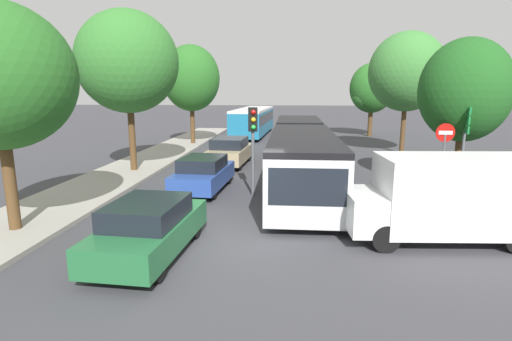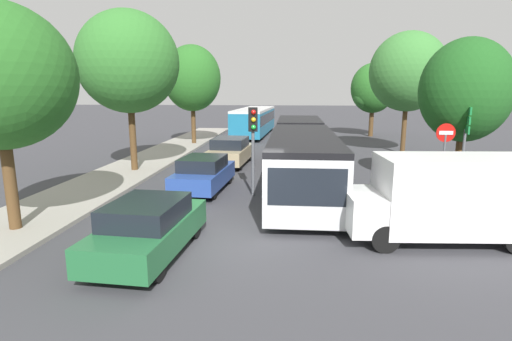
{
  "view_description": "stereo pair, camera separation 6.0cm",
  "coord_description": "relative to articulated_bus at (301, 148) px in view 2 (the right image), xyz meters",
  "views": [
    {
      "loc": [
        1.4,
        -10.14,
        4.03
      ],
      "look_at": [
        0.2,
        3.84,
        1.2
      ],
      "focal_mm": 28.0,
      "sensor_mm": 36.0,
      "label": 1
    },
    {
      "loc": [
        1.46,
        -10.13,
        4.03
      ],
      "look_at": [
        0.2,
        3.84,
        1.2
      ],
      "focal_mm": 28.0,
      "sensor_mm": 36.0,
      "label": 2
    }
  ],
  "objects": [
    {
      "name": "tree_left_mid",
      "position": [
        -8.15,
        0.47,
        3.83
      ],
      "size": [
        4.78,
        4.78,
        7.74
      ],
      "color": "#51381E",
      "rests_on": "ground"
    },
    {
      "name": "articulated_bus",
      "position": [
        0.0,
        0.0,
        0.0
      ],
      "size": [
        2.45,
        16.16,
        2.4
      ],
      "rotation": [
        0.0,
        0.0,
        -1.57
      ],
      "color": "silver",
      "rests_on": "ground"
    },
    {
      "name": "traffic_light",
      "position": [
        -1.89,
        -3.52,
        1.11
      ],
      "size": [
        0.37,
        0.39,
        3.4
      ],
      "rotation": [
        0.0,
        0.0,
        -1.32
      ],
      "color": "#56595E",
      "rests_on": "ground"
    },
    {
      "name": "direction_sign_post",
      "position": [
        6.01,
        -3.0,
        1.18
      ],
      "size": [
        0.38,
        1.38,
        3.6
      ],
      "rotation": [
        0.0,
        0.0,
        2.91
      ],
      "color": "#56595E",
      "rests_on": "ground"
    },
    {
      "name": "white_van",
      "position": [
        3.76,
        -7.76,
        -0.14
      ],
      "size": [
        5.12,
        2.28,
        2.31
      ],
      "rotation": [
        0.0,
        0.0,
        3.21
      ],
      "color": "white",
      "rests_on": "ground"
    },
    {
      "name": "tree_right_mid",
      "position": [
        6.7,
        7.76,
        3.76
      ],
      "size": [
        4.72,
        4.72,
        7.61
      ],
      "color": "#51381E",
      "rests_on": "ground"
    },
    {
      "name": "ground_plane",
      "position": [
        -1.89,
        -8.36,
        -1.38
      ],
      "size": [
        200.0,
        200.0,
        0.0
      ],
      "primitive_type": "plane",
      "color": "#3D3D42"
    },
    {
      "name": "city_bus_rear",
      "position": [
        -3.84,
        17.8,
        0.02
      ],
      "size": [
        3.1,
        11.4,
        2.43
      ],
      "rotation": [
        0.0,
        0.0,
        1.52
      ],
      "color": "teal",
      "rests_on": "ground"
    },
    {
      "name": "tree_left_far",
      "position": [
        -7.77,
        10.86,
        3.38
      ],
      "size": [
        4.16,
        4.16,
        7.27
      ],
      "color": "#51381E",
      "rests_on": "ground"
    },
    {
      "name": "tree_right_far",
      "position": [
        6.46,
        17.71,
        2.72
      ],
      "size": [
        3.83,
        3.83,
        6.38
      ],
      "color": "#51381E",
      "rests_on": "ground"
    },
    {
      "name": "queued_car_tan",
      "position": [
        -3.75,
        2.85,
        -0.62
      ],
      "size": [
        2.13,
        4.45,
        1.51
      ],
      "rotation": [
        0.0,
        0.0,
        1.5
      ],
      "color": "tan",
      "rests_on": "ground"
    },
    {
      "name": "kerb_strip_left",
      "position": [
        -8.58,
        4.72,
        -1.31
      ],
      "size": [
        3.2,
        36.15,
        0.14
      ],
      "primitive_type": "cube",
      "color": "#9E998E",
      "rests_on": "ground"
    },
    {
      "name": "queued_car_green",
      "position": [
        -3.89,
        -9.46,
        -0.67
      ],
      "size": [
        2.0,
        4.18,
        1.41
      ],
      "rotation": [
        0.0,
        0.0,
        1.5
      ],
      "color": "#236638",
      "rests_on": "ground"
    },
    {
      "name": "queued_car_blue",
      "position": [
        -3.97,
        -2.88,
        -0.67
      ],
      "size": [
        1.99,
        4.15,
        1.4
      ],
      "rotation": [
        0.0,
        0.0,
        1.5
      ],
      "color": "#284799",
      "rests_on": "ground"
    },
    {
      "name": "no_entry_sign",
      "position": [
        5.3,
        -3.03,
        0.49
      ],
      "size": [
        0.7,
        0.08,
        2.82
      ],
      "rotation": [
        0.0,
        0.0,
        -1.57
      ],
      "color": "#56595E",
      "rests_on": "ground"
    },
    {
      "name": "tree_right_near",
      "position": [
        6.38,
        -1.77,
        2.53
      ],
      "size": [
        3.5,
        3.5,
        6.05
      ],
      "color": "#51381E",
      "rests_on": "ground"
    }
  ]
}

